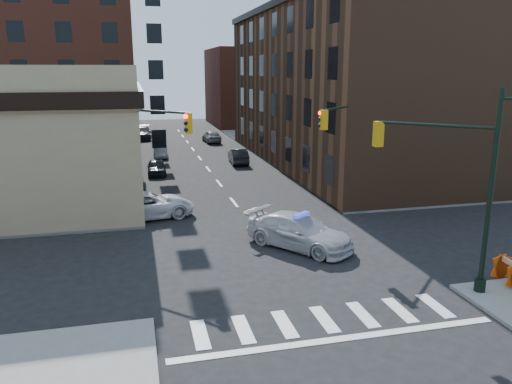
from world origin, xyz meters
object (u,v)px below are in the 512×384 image
pickup (147,205)px  barrel_bank (153,210)px  police_car (299,232)px  barricade_se_a (509,271)px  barrel_road (287,227)px  barricade_nw_a (82,215)px  pedestrian_a (63,212)px  pedestrian_b (104,210)px  parked_car_enear (238,156)px  parked_car_wfar (161,151)px  parked_car_wnear (157,167)px

pickup → barrel_bank: (0.30, -0.28, -0.27)m
police_car → barricade_se_a: bearing=-81.0°
barrel_road → barricade_nw_a: bearing=157.0°
pedestrian_a → barricade_se_a: bearing=8.4°
barricade_se_a → barrel_bank: bearing=52.7°
pedestrian_b → barricade_nw_a: bearing=140.5°
parked_car_enear → pedestrian_a: bearing=56.6°
pedestrian_b → barricade_se_a: bearing=-35.5°
barrel_bank → barricade_nw_a: barricade_nw_a is taller
parked_car_enear → barricade_se_a: size_ratio=3.26×
barrel_bank → barricade_se_a: (13.95, -13.34, 0.13)m
pedestrian_a → barrel_road: size_ratio=1.88×
barricade_se_a → pedestrian_b: bearing=60.9°
barricade_nw_a → parked_car_wfar: bearing=79.2°
police_car → pedestrian_a: bearing=117.8°
parked_car_enear → barricade_nw_a: (-12.72, -17.03, -0.09)m
parked_car_wfar → barricade_nw_a: bearing=-100.5°
pedestrian_a → parked_car_wnear: bearing=109.3°
parked_car_wnear → barrel_bank: bearing=-92.3°
police_car → barricade_se_a: size_ratio=4.28×
police_car → parked_car_wfar: bearing=62.7°
pickup → barrel_road: size_ratio=5.35×
police_car → barricade_nw_a: 12.76m
parked_car_wfar → barrel_bank: parked_car_wfar is taller
pickup → pedestrian_a: 4.91m
parked_car_wfar → pedestrian_a: pedestrian_a is taller
barricade_se_a → parked_car_enear: bearing=16.3°
barrel_bank → barricade_se_a: barricade_se_a is taller
parked_car_enear → pedestrian_a: pedestrian_a is taller
pedestrian_b → pedestrian_a: bearing=-179.9°
pedestrian_a → barricade_nw_a: (0.89, 1.06, -0.52)m
barrel_road → pedestrian_a: bearing=163.1°
pickup → parked_car_wfar: pickup is taller
parked_car_enear → parked_car_wnear: bearing=26.9°
pedestrian_a → barricade_se_a: (18.84, -11.91, -0.50)m
pedestrian_a → barricade_se_a: size_ratio=1.50×
pedestrian_b → barrel_road: bearing=-20.3°
parked_car_wnear → pedestrian_a: 15.79m
pickup → pedestrian_b: (-2.42, -1.71, 0.33)m
parked_car_wnear → parked_car_wfar: bearing=86.1°
police_car → parked_car_enear: (1.71, 23.48, -0.11)m
pedestrian_b → barricade_nw_a: (-1.28, 1.06, -0.49)m
police_car → parked_car_wfar: (-5.32, 28.84, -0.19)m
pedestrian_a → barricade_nw_a: 1.48m
barricade_se_a → barrel_road: bearing=46.5°
parked_car_wnear → parked_car_wfar: (0.82, 8.75, -0.01)m
pedestrian_b → barrel_bank: 3.13m
police_car → barrel_bank: police_car is taller
pickup → pedestrian_a: bearing=99.9°
parked_car_wnear → barrel_bank: size_ratio=3.65×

